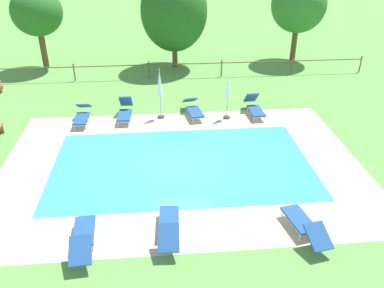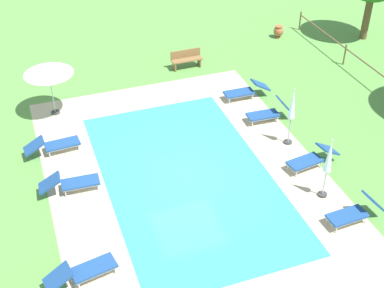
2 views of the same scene
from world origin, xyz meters
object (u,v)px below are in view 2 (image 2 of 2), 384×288
at_px(sun_lounger_north_mid, 72,183).
at_px(sun_lounger_south_end, 54,145).
at_px(sun_lounger_north_near_steps, 355,212).
at_px(sun_lounger_south_near_corner, 245,91).
at_px(terracotta_urn_near_fence, 278,31).
at_px(patio_umbrella_closed_row_west, 292,107).
at_px(patio_umbrella_open_foreground, 48,70).
at_px(wooden_bench_lawn_side, 186,59).
at_px(patio_umbrella_closed_row_mid_west, 329,160).
at_px(sun_lounger_north_far, 312,158).
at_px(sun_lounger_south_mid, 83,271).
at_px(sun_lounger_north_end, 269,112).

bearing_deg(sun_lounger_north_mid, sun_lounger_south_end, -174.03).
bearing_deg(sun_lounger_north_near_steps, sun_lounger_south_near_corner, -179.24).
relative_size(sun_lounger_south_near_corner, terracotta_urn_near_fence, 3.14).
bearing_deg(patio_umbrella_closed_row_west, patio_umbrella_open_foreground, -122.31).
bearing_deg(wooden_bench_lawn_side, patio_umbrella_open_foreground, -72.45).
relative_size(sun_lounger_north_near_steps, sun_lounger_north_mid, 0.93).
bearing_deg(wooden_bench_lawn_side, sun_lounger_south_near_corner, 22.51).
bearing_deg(patio_umbrella_closed_row_mid_west, patio_umbrella_open_foreground, -136.68).
bearing_deg(sun_lounger_north_far, sun_lounger_north_near_steps, -2.93).
relative_size(sun_lounger_south_mid, patio_umbrella_open_foreground, 0.93).
xyz_separation_m(sun_lounger_north_mid, patio_umbrella_closed_row_west, (-0.05, 8.34, 1.26)).
bearing_deg(patio_umbrella_open_foreground, patio_umbrella_closed_row_west, 57.69).
relative_size(sun_lounger_south_near_corner, sun_lounger_south_mid, 0.96).
bearing_deg(sun_lounger_north_far, sun_lounger_north_mid, -100.27).
height_order(sun_lounger_north_mid, patio_umbrella_open_foreground, patio_umbrella_open_foreground).
bearing_deg(patio_umbrella_closed_row_mid_west, sun_lounger_south_near_corner, 178.53).
bearing_deg(patio_umbrella_open_foreground, sun_lounger_south_end, -7.89).
distance_m(sun_lounger_north_end, patio_umbrella_open_foreground, 9.08).
distance_m(patio_umbrella_open_foreground, patio_umbrella_closed_row_mid_west, 11.48).
xyz_separation_m(sun_lounger_north_near_steps, sun_lounger_north_mid, (-4.50, -8.28, -0.03)).
height_order(sun_lounger_north_far, terracotta_urn_near_fence, sun_lounger_north_far).
relative_size(sun_lounger_north_end, sun_lounger_south_near_corner, 0.92).
distance_m(wooden_bench_lawn_side, terracotta_urn_near_fence, 5.98).
relative_size(sun_lounger_north_near_steps, sun_lounger_north_far, 0.92).
xyz_separation_m(sun_lounger_south_near_corner, sun_lounger_south_end, (1.28, -8.43, -0.00)).
bearing_deg(sun_lounger_south_end, wooden_bench_lawn_side, 125.03).
bearing_deg(sun_lounger_south_near_corner, sun_lounger_north_near_steps, 0.76).
height_order(sun_lounger_south_near_corner, terracotta_urn_near_fence, sun_lounger_south_near_corner).
bearing_deg(patio_umbrella_open_foreground, sun_lounger_north_mid, -1.42).
distance_m(sun_lounger_north_far, terracotta_urn_near_fence, 11.20).
relative_size(patio_umbrella_open_foreground, wooden_bench_lawn_side, 1.52).
bearing_deg(sun_lounger_north_near_steps, sun_lounger_north_mid, -118.54).
relative_size(sun_lounger_north_near_steps, sun_lounger_south_near_corner, 0.94).
bearing_deg(sun_lounger_north_end, sun_lounger_north_near_steps, -0.58).
bearing_deg(sun_lounger_south_mid, wooden_bench_lawn_side, 148.30).
height_order(patio_umbrella_closed_row_west, terracotta_urn_near_fence, patio_umbrella_closed_row_west).
xyz_separation_m(patio_umbrella_open_foreground, patio_umbrella_closed_row_west, (5.19, 8.21, -0.43)).
relative_size(sun_lounger_north_near_steps, wooden_bench_lawn_side, 1.28).
relative_size(sun_lounger_north_near_steps, sun_lounger_north_end, 1.03).
relative_size(sun_lounger_north_near_steps, patio_umbrella_open_foreground, 0.84).
bearing_deg(patio_umbrella_closed_row_west, sun_lounger_south_near_corner, -177.35).
distance_m(sun_lounger_south_mid, patio_umbrella_closed_row_west, 9.64).
height_order(sun_lounger_south_near_corner, patio_umbrella_open_foreground, patio_umbrella_open_foreground).
distance_m(sun_lounger_north_near_steps, patio_umbrella_closed_row_west, 4.72).
height_order(sun_lounger_south_mid, sun_lounger_south_end, sun_lounger_south_end).
height_order(sun_lounger_north_far, sun_lounger_south_mid, sun_lounger_north_far).
relative_size(sun_lounger_south_near_corner, wooden_bench_lawn_side, 1.37).
xyz_separation_m(sun_lounger_north_mid, sun_lounger_south_end, (-2.45, -0.26, -0.00)).
xyz_separation_m(sun_lounger_north_far, sun_lounger_south_end, (-3.98, -8.69, -0.00)).
height_order(patio_umbrella_closed_row_mid_west, terracotta_urn_near_fence, patio_umbrella_closed_row_mid_west).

